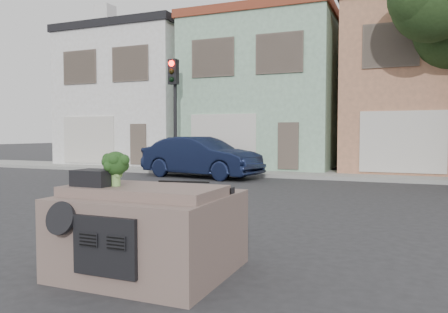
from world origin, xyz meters
The scene contains 11 objects.
ground_plane centered at (0.00, 0.00, 0.00)m, with size 120.00×120.00×0.00m, color #303033.
sidewalk centered at (0.00, 10.50, 0.07)m, with size 40.00×3.00×0.15m, color gray.
townhouse_white centered at (-11.00, 14.50, 3.77)m, with size 7.20×8.20×7.55m, color white.
townhouse_mint centered at (-3.50, 14.50, 3.77)m, with size 7.20×8.20×7.55m, color #94BE9F.
townhouse_tan centered at (4.00, 14.50, 3.77)m, with size 7.20×8.20×7.55m, color tan.
navy_sedan centered at (-4.55, 8.16, 0.00)m, with size 1.74×4.99×1.65m, color #111935.
traffic_signal centered at (-6.50, 9.50, 2.55)m, with size 0.40×0.40×5.10m, color black.
car_dashboard centered at (0.00, -3.00, 0.56)m, with size 2.00×1.80×1.12m, color #745D55.
instrument_hump centered at (-0.58, -3.35, 1.22)m, with size 0.48×0.38×0.20m, color black.
wiper_arm centered at (0.28, -2.62, 1.13)m, with size 0.70×0.03×0.02m, color black.
broccoli centered at (-0.31, -3.29, 1.34)m, with size 0.36×0.36×0.44m, color #1B3915.
Camera 1 is at (2.94, -7.74, 1.77)m, focal length 35.00 mm.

